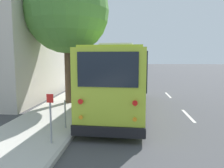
# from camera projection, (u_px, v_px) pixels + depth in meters

# --- Properties ---
(ground_plane) EXTENTS (160.00, 160.00, 0.00)m
(ground_plane) POSITION_uv_depth(u_px,v_px,m) (120.00, 106.00, 13.07)
(ground_plane) COLOR #474749
(sidewalk_slab) EXTENTS (80.00, 3.05, 0.15)m
(sidewalk_slab) POSITION_uv_depth(u_px,v_px,m) (69.00, 104.00, 13.32)
(sidewalk_slab) COLOR beige
(sidewalk_slab) RESTS_ON ground
(curb_strip) EXTENTS (80.00, 0.14, 0.15)m
(curb_strip) POSITION_uv_depth(u_px,v_px,m) (95.00, 105.00, 13.19)
(curb_strip) COLOR #AAA69D
(curb_strip) RESTS_ON ground
(shuttle_bus) EXTENTS (9.61, 3.01, 3.53)m
(shuttle_bus) POSITION_uv_depth(u_px,v_px,m) (121.00, 77.00, 11.79)
(shuttle_bus) COLOR #ADC633
(shuttle_bus) RESTS_ON ground
(parked_sedan_maroon) EXTENTS (4.30, 1.82, 1.33)m
(parked_sedan_maroon) POSITION_uv_depth(u_px,v_px,m) (120.00, 79.00, 23.49)
(parked_sedan_maroon) COLOR maroon
(parked_sedan_maroon) RESTS_ON ground
(parked_sedan_tan) EXTENTS (4.23, 1.92, 1.27)m
(parked_sedan_tan) POSITION_uv_depth(u_px,v_px,m) (125.00, 74.00, 29.62)
(parked_sedan_tan) COLOR tan
(parked_sedan_tan) RESTS_ON ground
(parked_sedan_blue) EXTENTS (4.67, 1.78, 1.28)m
(parked_sedan_blue) POSITION_uv_depth(u_px,v_px,m) (124.00, 71.00, 35.45)
(parked_sedan_blue) COLOR navy
(parked_sedan_blue) RESTS_ON ground
(parked_sedan_navy) EXTENTS (4.24, 1.76, 1.31)m
(parked_sedan_navy) POSITION_uv_depth(u_px,v_px,m) (125.00, 69.00, 41.72)
(parked_sedan_navy) COLOR #19234C
(parked_sedan_navy) RESTS_ON ground
(parked_sedan_black) EXTENTS (4.37, 1.80, 1.28)m
(parked_sedan_black) POSITION_uv_depth(u_px,v_px,m) (127.00, 68.00, 47.54)
(parked_sedan_black) COLOR black
(parked_sedan_black) RESTS_ON ground
(street_tree) EXTENTS (4.97, 4.97, 8.70)m
(street_tree) POSITION_uv_depth(u_px,v_px,m) (68.00, 6.00, 12.96)
(street_tree) COLOR brown
(street_tree) RESTS_ON sidewalk_slab
(sign_post_near) EXTENTS (0.06, 0.22, 1.62)m
(sign_post_near) POSITION_uv_depth(u_px,v_px,m) (51.00, 118.00, 7.03)
(sign_post_near) COLOR gray
(sign_post_near) RESTS_ON sidewalk_slab
(sign_post_far) EXTENTS (0.06, 0.06, 1.11)m
(sign_post_far) POSITION_uv_depth(u_px,v_px,m) (65.00, 114.00, 8.59)
(sign_post_far) COLOR gray
(sign_post_far) RESTS_ON sidewalk_slab
(fire_hydrant) EXTENTS (0.22, 0.22, 0.81)m
(fire_hydrant) POSITION_uv_depth(u_px,v_px,m) (102.00, 85.00, 18.97)
(fire_hydrant) COLOR #99999E
(fire_hydrant) RESTS_ON sidewalk_slab
(building_backdrop) EXTENTS (17.38, 8.34, 6.42)m
(building_backdrop) POSITION_uv_depth(u_px,v_px,m) (21.00, 56.00, 19.74)
(building_backdrop) COLOR beige
(building_backdrop) RESTS_ON ground
(lane_stripe_mid) EXTENTS (2.40, 0.14, 0.01)m
(lane_stripe_mid) POSITION_uv_depth(u_px,v_px,m) (188.00, 116.00, 11.00)
(lane_stripe_mid) COLOR silver
(lane_stripe_mid) RESTS_ON ground
(lane_stripe_ahead) EXTENTS (2.40, 0.14, 0.01)m
(lane_stripe_ahead) POSITION_uv_depth(u_px,v_px,m) (168.00, 95.00, 16.93)
(lane_stripe_ahead) COLOR silver
(lane_stripe_ahead) RESTS_ON ground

